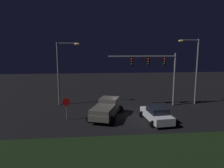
# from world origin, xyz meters

# --- Properties ---
(ground_plane) EXTENTS (80.00, 80.00, 0.00)m
(ground_plane) POSITION_xyz_m (0.00, 0.00, 0.00)
(ground_plane) COLOR black
(grass_median) EXTENTS (22.83, 6.17, 0.10)m
(grass_median) POSITION_xyz_m (0.00, -9.00, 0.05)
(grass_median) COLOR black
(grass_median) RESTS_ON ground_plane
(pickup_truck) EXTENTS (4.05, 5.76, 1.80)m
(pickup_truck) POSITION_xyz_m (-2.03, -0.84, 1.00)
(pickup_truck) COLOR #514C47
(pickup_truck) RESTS_ON ground_plane
(car_sedan) EXTENTS (2.75, 4.55, 1.51)m
(car_sedan) POSITION_xyz_m (2.66, -2.74, 0.74)
(car_sedan) COLOR silver
(car_sedan) RESTS_ON ground_plane
(traffic_signal_gantry) EXTENTS (8.32, 0.56, 6.50)m
(traffic_signal_gantry) POSITION_xyz_m (4.20, 3.01, 4.90)
(traffic_signal_gantry) COLOR slate
(traffic_signal_gantry) RESTS_ON ground_plane
(street_lamp_left) EXTENTS (2.86, 0.44, 7.81)m
(street_lamp_left) POSITION_xyz_m (-7.04, 4.59, 4.97)
(street_lamp_left) COLOR slate
(street_lamp_left) RESTS_ON ground_plane
(street_lamp_right) EXTENTS (2.71, 0.44, 8.20)m
(street_lamp_right) POSITION_xyz_m (9.16, 3.46, 5.17)
(street_lamp_right) COLOR slate
(street_lamp_right) RESTS_ON ground_plane
(stop_sign) EXTENTS (0.76, 0.08, 2.23)m
(stop_sign) POSITION_xyz_m (-6.04, -1.45, 1.56)
(stop_sign) COLOR slate
(stop_sign) RESTS_ON ground_plane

